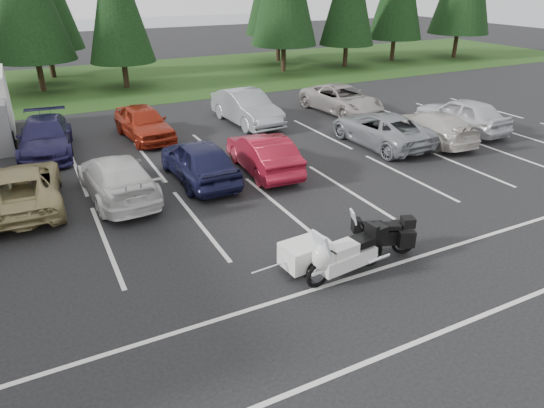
{
  "coord_description": "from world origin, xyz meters",
  "views": [
    {
      "loc": [
        -6.09,
        -11.49,
        6.74
      ],
      "look_at": [
        -0.49,
        -0.5,
        0.89
      ],
      "focal_mm": 32.0,
      "sensor_mm": 36.0,
      "label": 1
    }
  ],
  "objects_px": {
    "car_near_3": "(117,177)",
    "car_far_1": "(45,137)",
    "car_near_4": "(199,160)",
    "car_near_6": "(381,129)",
    "touring_motorcycle": "(347,250)",
    "car_near_5": "(263,153)",
    "car_near_2": "(22,187)",
    "car_near_7": "(431,127)",
    "car_near_8": "(461,114)",
    "car_far_3": "(246,108)",
    "car_far_4": "(342,99)",
    "cargo_trailer": "(306,256)",
    "car_far_2": "(144,122)",
    "adventure_motorcycle": "(378,232)"
  },
  "relations": [
    {
      "from": "car_near_7",
      "to": "car_near_8",
      "type": "xyz_separation_m",
      "value": [
        2.42,
        0.58,
        0.12
      ]
    },
    {
      "from": "car_near_3",
      "to": "car_far_1",
      "type": "distance_m",
      "value": 6.05
    },
    {
      "from": "touring_motorcycle",
      "to": "car_far_1",
      "type": "bearing_deg",
      "value": 107.52
    },
    {
      "from": "car_near_5",
      "to": "car_near_8",
      "type": "bearing_deg",
      "value": -173.53
    },
    {
      "from": "car_far_1",
      "to": "car_near_2",
      "type": "bearing_deg",
      "value": -95.47
    },
    {
      "from": "car_far_4",
      "to": "touring_motorcycle",
      "type": "relative_size",
      "value": 1.9
    },
    {
      "from": "car_near_3",
      "to": "car_near_8",
      "type": "height_order",
      "value": "car_near_8"
    },
    {
      "from": "adventure_motorcycle",
      "to": "car_near_6",
      "type": "bearing_deg",
      "value": 70.57
    },
    {
      "from": "adventure_motorcycle",
      "to": "touring_motorcycle",
      "type": "bearing_deg",
      "value": -142.01
    },
    {
      "from": "car_near_2",
      "to": "car_near_7",
      "type": "xyz_separation_m",
      "value": [
        16.36,
        -0.73,
        -0.01
      ]
    },
    {
      "from": "car_near_8",
      "to": "car_far_3",
      "type": "relative_size",
      "value": 0.95
    },
    {
      "from": "car_near_6",
      "to": "car_near_7",
      "type": "height_order",
      "value": "car_near_6"
    },
    {
      "from": "car_near_5",
      "to": "car_near_2",
      "type": "bearing_deg",
      "value": -0.75
    },
    {
      "from": "car_near_5",
      "to": "touring_motorcycle",
      "type": "height_order",
      "value": "touring_motorcycle"
    },
    {
      "from": "car_near_6",
      "to": "adventure_motorcycle",
      "type": "distance_m",
      "value": 9.51
    },
    {
      "from": "car_far_4",
      "to": "adventure_motorcycle",
      "type": "xyz_separation_m",
      "value": [
        -7.59,
        -12.74,
        -0.01
      ]
    },
    {
      "from": "car_near_4",
      "to": "car_near_6",
      "type": "bearing_deg",
      "value": -178.61
    },
    {
      "from": "car_near_8",
      "to": "car_far_2",
      "type": "xyz_separation_m",
      "value": [
        -13.63,
        5.6,
        -0.05
      ]
    },
    {
      "from": "car_near_4",
      "to": "car_near_2",
      "type": "bearing_deg",
      "value": -5.08
    },
    {
      "from": "car_near_6",
      "to": "cargo_trailer",
      "type": "relative_size",
      "value": 2.95
    },
    {
      "from": "car_near_8",
      "to": "touring_motorcycle",
      "type": "distance_m",
      "value": 14.23
    },
    {
      "from": "car_near_4",
      "to": "touring_motorcycle",
      "type": "xyz_separation_m",
      "value": [
        1.14,
        -7.5,
        -0.03
      ]
    },
    {
      "from": "car_near_8",
      "to": "cargo_trailer",
      "type": "distance_m",
      "value": 14.53
    },
    {
      "from": "car_far_3",
      "to": "car_far_2",
      "type": "bearing_deg",
      "value": 177.86
    },
    {
      "from": "car_near_4",
      "to": "car_near_6",
      "type": "distance_m",
      "value": 8.39
    },
    {
      "from": "cargo_trailer",
      "to": "car_near_4",
      "type": "bearing_deg",
      "value": 88.51
    },
    {
      "from": "car_near_5",
      "to": "cargo_trailer",
      "type": "distance_m",
      "value": 6.9
    },
    {
      "from": "touring_motorcycle",
      "to": "adventure_motorcycle",
      "type": "bearing_deg",
      "value": 12.25
    },
    {
      "from": "car_far_2",
      "to": "car_far_3",
      "type": "height_order",
      "value": "car_far_3"
    },
    {
      "from": "car_near_8",
      "to": "car_far_2",
      "type": "relative_size",
      "value": 1.07
    },
    {
      "from": "car_near_8",
      "to": "car_far_2",
      "type": "bearing_deg",
      "value": -25.78
    },
    {
      "from": "car_far_3",
      "to": "car_near_7",
      "type": "bearing_deg",
      "value": -49.49
    },
    {
      "from": "car_near_2",
      "to": "car_far_4",
      "type": "xyz_separation_m",
      "value": [
        15.71,
        5.26,
        0.03
      ]
    },
    {
      "from": "car_near_7",
      "to": "car_near_8",
      "type": "relative_size",
      "value": 0.99
    },
    {
      "from": "car_near_5",
      "to": "car_far_3",
      "type": "height_order",
      "value": "car_far_3"
    },
    {
      "from": "car_far_4",
      "to": "cargo_trailer",
      "type": "relative_size",
      "value": 2.97
    },
    {
      "from": "car_near_3",
      "to": "adventure_motorcycle",
      "type": "distance_m",
      "value": 8.71
    },
    {
      "from": "car_near_3",
      "to": "touring_motorcycle",
      "type": "bearing_deg",
      "value": 115.79
    },
    {
      "from": "car_near_8",
      "to": "car_far_1",
      "type": "xyz_separation_m",
      "value": [
        -17.73,
        5.36,
        -0.07
      ]
    },
    {
      "from": "car_near_8",
      "to": "touring_motorcycle",
      "type": "relative_size",
      "value": 1.74
    },
    {
      "from": "car_near_5",
      "to": "car_far_2",
      "type": "height_order",
      "value": "car_far_2"
    },
    {
      "from": "touring_motorcycle",
      "to": "cargo_trailer",
      "type": "relative_size",
      "value": 1.56
    },
    {
      "from": "car_far_3",
      "to": "touring_motorcycle",
      "type": "bearing_deg",
      "value": -107.75
    },
    {
      "from": "car_near_6",
      "to": "car_far_3",
      "type": "relative_size",
      "value": 1.03
    },
    {
      "from": "car_near_6",
      "to": "cargo_trailer",
      "type": "height_order",
      "value": "car_near_6"
    },
    {
      "from": "adventure_motorcycle",
      "to": "cargo_trailer",
      "type": "bearing_deg",
      "value": -167.57
    },
    {
      "from": "car_near_4",
      "to": "touring_motorcycle",
      "type": "relative_size",
      "value": 1.69
    },
    {
      "from": "car_far_4",
      "to": "car_near_3",
      "type": "bearing_deg",
      "value": -161.31
    },
    {
      "from": "car_near_5",
      "to": "cargo_trailer",
      "type": "bearing_deg",
      "value": 76.61
    },
    {
      "from": "car_near_6",
      "to": "car_far_1",
      "type": "bearing_deg",
      "value": -22.92
    }
  ]
}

